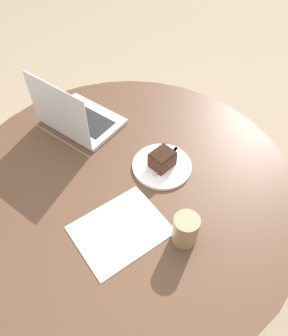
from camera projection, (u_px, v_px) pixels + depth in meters
The scene contains 8 objects.
ground_plane at pixel (131, 268), 1.76m from camera, with size 12.00×12.00×0.00m, color gray.
dining_table at pixel (127, 201), 1.27m from camera, with size 1.26×1.26×0.74m.
paper_document at pixel (120, 230), 1.06m from camera, with size 0.33×0.29×0.00m.
plate at pixel (162, 166), 1.23m from camera, with size 0.22×0.22×0.01m.
cake_slice at pixel (162, 159), 1.20m from camera, with size 0.10×0.10×0.07m.
fork at pixel (168, 158), 1.25m from camera, with size 0.15×0.11×0.00m.
coffee_glass at pixel (185, 230), 1.00m from camera, with size 0.08×0.08×0.11m.
laptop at pixel (77, 118), 1.35m from camera, with size 0.35×0.38×0.25m.
Camera 1 is at (0.21, 0.70, 1.69)m, focal length 35.00 mm.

